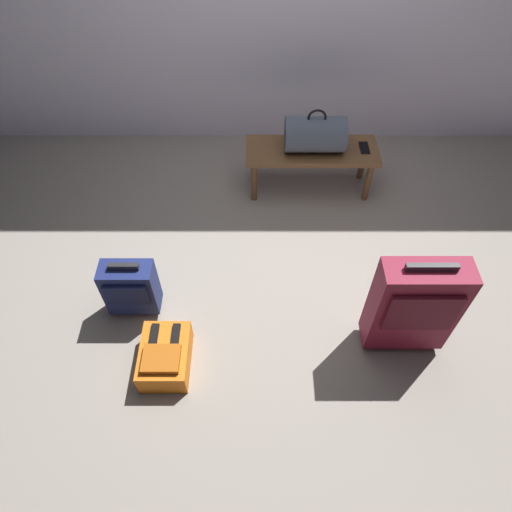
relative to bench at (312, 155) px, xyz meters
The scene contains 7 objects.
ground_plane 0.93m from the bench, 104.71° to the right, with size 6.60×6.60×0.00m, color gray.
bench is the anchor object (origin of this frame).
duffel_bag_slate 0.19m from the bench, ahead, with size 0.44×0.26×0.34m.
cell_phone 0.40m from the bench, ahead, with size 0.07×0.14×0.01m.
suitcase_upright_burgundy 1.48m from the bench, 72.12° to the right, with size 0.47×0.20×0.75m.
suitcase_small_navy 1.68m from the bench, 135.54° to the right, with size 0.32×0.19×0.46m.
backpack_orange 1.85m from the bench, 121.43° to the right, with size 0.28×0.38×0.21m.
Camera 1 is at (-0.20, -1.95, 2.52)m, focal length 31.88 mm.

